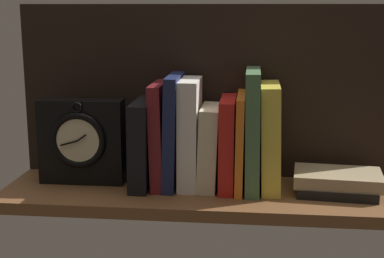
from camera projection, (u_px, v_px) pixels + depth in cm
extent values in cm
cube|color=brown|center=(208.00, 196.00, 121.04)|extent=(87.77, 24.97, 2.50)
cube|color=black|center=(213.00, 92.00, 128.18)|extent=(87.77, 1.20, 38.79)
cube|color=black|center=(144.00, 143.00, 123.03)|extent=(4.15, 16.92, 18.66)
cube|color=maroon|center=(160.00, 135.00, 122.25)|extent=(3.14, 14.43, 22.48)
cube|color=#192147|center=(173.00, 131.00, 121.76)|extent=(3.26, 14.87, 24.22)
cube|color=silver|center=(190.00, 133.00, 121.47)|extent=(4.15, 13.13, 23.34)
cube|color=beige|center=(210.00, 147.00, 121.63)|extent=(4.57, 13.19, 17.72)
cube|color=red|center=(228.00, 143.00, 121.04)|extent=(3.14, 15.18, 19.41)
cube|color=orange|center=(240.00, 142.00, 120.66)|extent=(1.79, 16.76, 20.29)
cube|color=#476B44|center=(253.00, 130.00, 119.84)|extent=(3.25, 16.56, 25.45)
cube|color=gold|center=(270.00, 137.00, 119.76)|extent=(4.53, 14.48, 22.62)
cube|color=black|center=(82.00, 141.00, 124.34)|extent=(18.63, 4.84, 18.63)
torus|color=black|center=(78.00, 141.00, 121.42)|extent=(12.27, 1.51, 12.27)
cylinder|color=beige|center=(78.00, 141.00, 121.42)|extent=(9.91, 0.60, 9.91)
cube|color=black|center=(81.00, 138.00, 120.68)|extent=(2.14, 0.30, 1.66)
cube|color=black|center=(69.00, 143.00, 121.24)|extent=(3.81, 0.30, 1.36)
torus|color=black|center=(77.00, 107.00, 120.28)|extent=(2.44, 0.44, 2.44)
cube|color=black|center=(336.00, 189.00, 118.73)|extent=(17.12, 13.23, 1.84)
cube|color=#9E8966|center=(338.00, 178.00, 118.58)|extent=(18.92, 13.17, 2.66)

